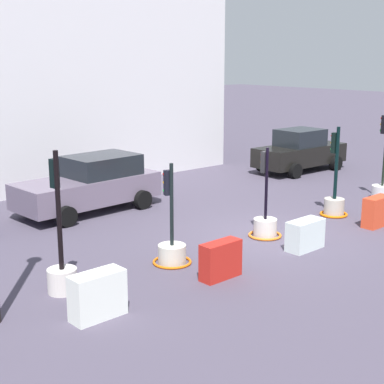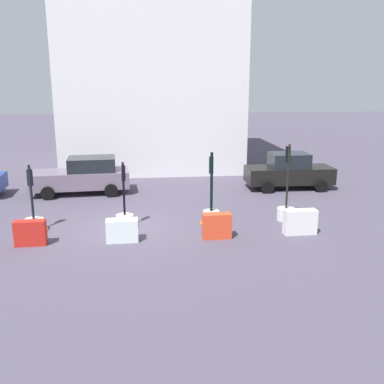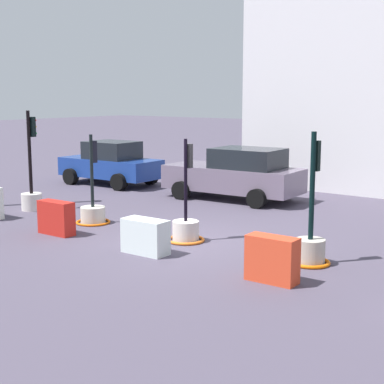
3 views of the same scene
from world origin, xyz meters
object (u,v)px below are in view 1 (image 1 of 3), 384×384
Objects in this scene: traffic_light_1 at (172,249)px; construction_barrier_1 at (221,260)px; construction_barrier_0 at (98,295)px; construction_barrier_2 at (305,235)px; traffic_light_4 at (382,185)px; car_black_sedan at (300,151)px; traffic_light_2 at (265,224)px; traffic_light_3 at (334,201)px; traffic_light_0 at (61,266)px; car_grey_saloon at (91,184)px; construction_barrier_3 at (377,212)px.

construction_barrier_1 is (0.22, -1.45, 0.07)m from traffic_light_1.
construction_barrier_0 reaches higher than construction_barrier_2.
traffic_light_4 is at bearing 14.70° from construction_barrier_2.
construction_barrier_2 is 10.47m from car_black_sedan.
traffic_light_2 is at bearing 25.12° from construction_barrier_1.
construction_barrier_2 is at bearing -155.79° from traffic_light_3.
traffic_light_4 is (12.27, 0.06, -0.08)m from traffic_light_0.
traffic_light_3 is 2.72× the size of construction_barrier_1.
construction_barrier_2 is (6.12, -0.04, -0.06)m from construction_barrier_0.
car_grey_saloon is (1.10, 5.43, 0.50)m from traffic_light_1.
car_grey_saloon is at bearing 111.41° from traffic_light_2.
car_grey_saloon is at bearing 82.69° from construction_barrier_1.
traffic_light_0 is at bearing -160.05° from car_black_sedan.
construction_barrier_2 is at bearing -72.99° from car_grey_saloon.
traffic_light_0 reaches higher than construction_barrier_1.
car_black_sedan is (4.82, 6.73, 0.42)m from construction_barrier_3.
car_grey_saloon reaches higher than construction_barrier_3.
construction_barrier_0 is 1.08× the size of construction_barrier_3.
car_grey_saloon is at bearing 178.98° from car_black_sedan.
traffic_light_3 is 2.97m from traffic_light_4.
construction_barrier_2 is (2.98, 0.02, -0.04)m from construction_barrier_1.
traffic_light_1 is at bearing 155.88° from construction_barrier_2.
construction_barrier_3 reaches higher than construction_barrier_1.
traffic_light_0 reaches higher than traffic_light_2.
traffic_light_3 is 2.57× the size of construction_barrier_2.
car_black_sedan is at bearing -1.02° from car_grey_saloon.
traffic_light_3 is (6.47, 0.03, 0.09)m from traffic_light_1.
traffic_light_0 reaches higher than construction_barrier_0.
traffic_light_4 reaches higher than car_black_sedan.
traffic_light_3 reaches higher than car_black_sedan.
traffic_light_2 is 2.30× the size of construction_barrier_2.
traffic_light_0 is 2.84m from traffic_light_1.
traffic_light_2 is 3.34m from construction_barrier_1.
traffic_light_2 is at bearing -177.85° from traffic_light_4.
traffic_light_4 is 9.36m from construction_barrier_1.
construction_barrier_3 is (6.43, -1.48, 0.08)m from traffic_light_1.
construction_barrier_3 is (3.18, -1.45, 0.08)m from traffic_light_2.
car_grey_saloon is (0.88, 6.89, 0.44)m from construction_barrier_1.
construction_barrier_1 is 0.21× the size of car_grey_saloon.
traffic_light_4 is at bearing 0.26° from traffic_light_0.
traffic_light_0 reaches higher than car_black_sedan.
construction_barrier_2 is 1.08× the size of construction_barrier_3.
construction_barrier_0 is (-6.16, -1.36, 0.10)m from traffic_light_2.
traffic_light_0 is 3.45m from construction_barrier_1.
car_grey_saloon reaches higher than construction_barrier_1.
traffic_light_4 is (6.19, 0.23, 0.14)m from traffic_light_2.
construction_barrier_3 is 0.21× the size of car_grey_saloon.
traffic_light_3 is 7.63m from car_grey_saloon.
construction_barrier_3 is at bearing -24.47° from traffic_light_2.
traffic_light_3 is at bearing 24.21° from construction_barrier_2.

